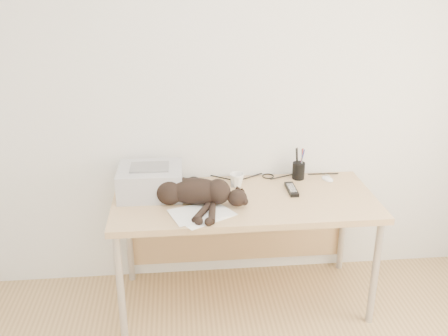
{
  "coord_description": "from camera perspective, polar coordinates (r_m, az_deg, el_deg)",
  "views": [
    {
      "loc": [
        -0.39,
        -1.33,
        2.05
      ],
      "look_at": [
        -0.13,
        1.34,
        0.96
      ],
      "focal_mm": 40.0,
      "sensor_mm": 36.0,
      "label": 1
    }
  ],
  "objects": [
    {
      "name": "pen_cup",
      "position": [
        3.33,
        8.51,
        -0.27
      ],
      "size": [
        0.08,
        0.08,
        0.21
      ],
      "color": "black",
      "rests_on": "desk"
    },
    {
      "name": "cable_tangle",
      "position": [
        3.32,
        1.66,
        -1.07
      ],
      "size": [
        1.36,
        0.08,
        0.01
      ],
      "primitive_type": null,
      "color": "black",
      "rests_on": "desk"
    },
    {
      "name": "cat",
      "position": [
        2.95,
        -3.71,
        -2.82
      ],
      "size": [
        0.72,
        0.44,
        0.17
      ],
      "rotation": [
        0.0,
        0.0,
        -0.24
      ],
      "color": "black",
      "rests_on": "desk"
    },
    {
      "name": "papers",
      "position": [
        2.85,
        -2.58,
        -5.26
      ],
      "size": [
        0.41,
        0.35,
        0.01
      ],
      "color": "white",
      "rests_on": "desk"
    },
    {
      "name": "mouse",
      "position": [
        3.36,
        11.75,
        -1.06
      ],
      "size": [
        0.09,
        0.11,
        0.03
      ],
      "primitive_type": "ellipsoid",
      "rotation": [
        0.0,
        0.0,
        0.37
      ],
      "color": "white",
      "rests_on": "desk"
    },
    {
      "name": "wall_back",
      "position": [
        3.2,
        1.66,
        8.46
      ],
      "size": [
        3.5,
        0.0,
        3.5
      ],
      "primitive_type": "plane",
      "rotation": [
        1.57,
        0.0,
        0.0
      ],
      "color": "silver",
      "rests_on": "floor"
    },
    {
      "name": "remote_black",
      "position": [
        3.16,
        7.73,
        -2.44
      ],
      "size": [
        0.05,
        0.19,
        0.02
      ],
      "primitive_type": "cube",
      "rotation": [
        0.0,
        0.0,
        -0.0
      ],
      "color": "black",
      "rests_on": "desk"
    },
    {
      "name": "desk",
      "position": [
        3.18,
        2.14,
        -4.95
      ],
      "size": [
        1.6,
        0.7,
        0.74
      ],
      "color": "tan",
      "rests_on": "floor"
    },
    {
      "name": "mug",
      "position": [
        3.19,
        1.48,
        -1.37
      ],
      "size": [
        0.13,
        0.13,
        0.09
      ],
      "primitive_type": "imported",
      "rotation": [
        0.0,
        0.0,
        0.99
      ],
      "color": "white",
      "rests_on": "desk"
    },
    {
      "name": "printer",
      "position": [
        3.1,
        -8.4,
        -1.44
      ],
      "size": [
        0.39,
        0.34,
        0.18
      ],
      "color": "#ACACB1",
      "rests_on": "desk"
    },
    {
      "name": "remote_grey",
      "position": [
        3.26,
        1.21,
        -1.44
      ],
      "size": [
        0.07,
        0.19,
        0.02
      ],
      "primitive_type": "cube",
      "rotation": [
        0.0,
        0.0,
        -0.1
      ],
      "color": "slate",
      "rests_on": "desk"
    }
  ]
}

